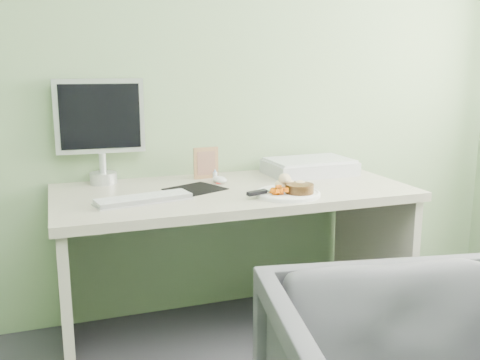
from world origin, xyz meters
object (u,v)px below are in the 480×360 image
object	(u,v)px
desk	(233,226)
monitor	(100,125)
scanner	(309,168)
plate	(288,194)

from	to	relation	value
desk	monitor	size ratio (longest dim) A/B	3.26
scanner	plate	bearing A→B (deg)	-128.97
monitor	desk	bearing A→B (deg)	-27.61
scanner	monitor	distance (m)	1.06
scanner	monitor	size ratio (longest dim) A/B	0.89
desk	plate	distance (m)	0.34
desk	plate	bearing A→B (deg)	-50.48
scanner	monitor	xyz separation A→B (m)	(-1.03, 0.13, 0.24)
plate	monitor	bearing A→B (deg)	144.07
plate	scanner	size ratio (longest dim) A/B	0.64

